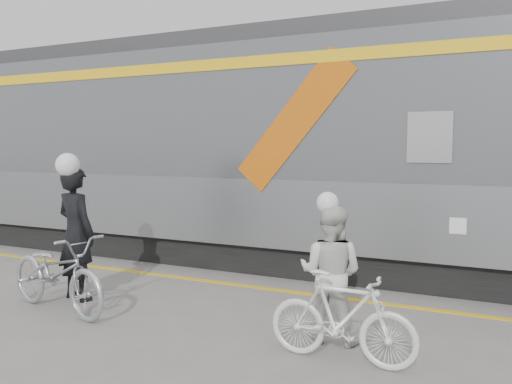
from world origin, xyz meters
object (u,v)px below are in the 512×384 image
Objects in this scene: man at (76,233)px; bicycle_left at (57,273)px; bicycle_right at (342,318)px; woman at (331,273)px.

man reaches higher than bicycle_left.
man is 1.23× the size of bicycle_right.
man is 1.24× the size of woman.
bicycle_left is 1.30× the size of woman.
woman is 0.99× the size of bicycle_right.
bicycle_left is 1.29× the size of bicycle_right.
woman reaches higher than bicycle_right.
bicycle_right is (3.97, -0.53, -0.47)m from man.
woman is (3.67, 0.02, -0.18)m from man.
man reaches higher than woman.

